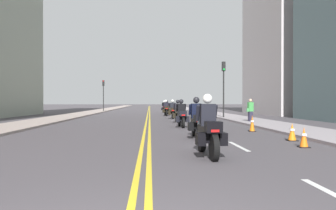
{
  "coord_description": "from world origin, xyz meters",
  "views": [
    {
      "loc": [
        0.14,
        -3.07,
        1.47
      ],
      "look_at": [
        1.74,
        26.9,
        1.17
      ],
      "focal_mm": 36.5,
      "sensor_mm": 36.0,
      "label": 1
    }
  ],
  "objects_px": {
    "motorcycle_2": "(181,116)",
    "traffic_cone_1": "(252,123)",
    "traffic_cone_2": "(304,137)",
    "pedestrian_0": "(250,111)",
    "motorcycle_7": "(164,108)",
    "motorcycle_0": "(208,132)",
    "motorcycle_1": "(197,121)",
    "motorcycle_3": "(178,113)",
    "motorcycle_4": "(173,111)",
    "traffic_light_near": "(224,80)",
    "traffic_cone_0": "(292,132)",
    "traffic_light_far": "(103,90)",
    "motorcycle_6": "(167,109)",
    "motorcycle_5": "(166,109)"
  },
  "relations": [
    {
      "from": "motorcycle_7",
      "to": "traffic_light_near",
      "type": "xyz_separation_m",
      "value": [
        4.48,
        -15.82,
        2.71
      ]
    },
    {
      "from": "motorcycle_1",
      "to": "motorcycle_0",
      "type": "bearing_deg",
      "value": -94.4
    },
    {
      "from": "traffic_light_far",
      "to": "motorcycle_6",
      "type": "bearing_deg",
      "value": -47.28
    },
    {
      "from": "motorcycle_5",
      "to": "traffic_cone_2",
      "type": "distance_m",
      "value": 24.7
    },
    {
      "from": "motorcycle_0",
      "to": "traffic_cone_2",
      "type": "distance_m",
      "value": 3.77
    },
    {
      "from": "motorcycle_6",
      "to": "traffic_light_far",
      "type": "height_order",
      "value": "traffic_light_far"
    },
    {
      "from": "motorcycle_2",
      "to": "pedestrian_0",
      "type": "relative_size",
      "value": 1.36
    },
    {
      "from": "motorcycle_3",
      "to": "motorcycle_6",
      "type": "distance_m",
      "value": 15.83
    },
    {
      "from": "motorcycle_2",
      "to": "traffic_cone_1",
      "type": "distance_m",
      "value": 4.41
    },
    {
      "from": "motorcycle_6",
      "to": "pedestrian_0",
      "type": "relative_size",
      "value": 1.37
    },
    {
      "from": "motorcycle_1",
      "to": "motorcycle_2",
      "type": "height_order",
      "value": "motorcycle_1"
    },
    {
      "from": "motorcycle_6",
      "to": "pedestrian_0",
      "type": "height_order",
      "value": "pedestrian_0"
    },
    {
      "from": "traffic_light_far",
      "to": "motorcycle_1",
      "type": "bearing_deg",
      "value": -76.54
    },
    {
      "from": "traffic_cone_1",
      "to": "motorcycle_7",
      "type": "bearing_deg",
      "value": 96.23
    },
    {
      "from": "motorcycle_6",
      "to": "motorcycle_5",
      "type": "bearing_deg",
      "value": -96.33
    },
    {
      "from": "motorcycle_5",
      "to": "motorcycle_7",
      "type": "distance_m",
      "value": 9.83
    },
    {
      "from": "traffic_light_far",
      "to": "motorcycle_2",
      "type": "bearing_deg",
      "value": -74.15
    },
    {
      "from": "traffic_cone_1",
      "to": "traffic_light_far",
      "type": "height_order",
      "value": "traffic_light_far"
    },
    {
      "from": "pedestrian_0",
      "to": "motorcycle_7",
      "type": "bearing_deg",
      "value": -95.1
    },
    {
      "from": "traffic_light_far",
      "to": "traffic_light_near",
      "type": "bearing_deg",
      "value": -57.05
    },
    {
      "from": "motorcycle_0",
      "to": "pedestrian_0",
      "type": "bearing_deg",
      "value": 66.82
    },
    {
      "from": "traffic_cone_0",
      "to": "motorcycle_4",
      "type": "bearing_deg",
      "value": 101.35
    },
    {
      "from": "motorcycle_4",
      "to": "motorcycle_7",
      "type": "height_order",
      "value": "motorcycle_4"
    },
    {
      "from": "traffic_cone_0",
      "to": "traffic_cone_1",
      "type": "bearing_deg",
      "value": 94.66
    },
    {
      "from": "traffic_cone_2",
      "to": "motorcycle_5",
      "type": "bearing_deg",
      "value": 97.61
    },
    {
      "from": "motorcycle_2",
      "to": "traffic_light_far",
      "type": "xyz_separation_m",
      "value": [
        -8.45,
        29.75,
        2.49
      ]
    },
    {
      "from": "motorcycle_3",
      "to": "motorcycle_0",
      "type": "bearing_deg",
      "value": -91.1
    },
    {
      "from": "traffic_cone_0",
      "to": "traffic_light_far",
      "type": "xyz_separation_m",
      "value": [
        -11.96,
        36.71,
        2.81
      ]
    },
    {
      "from": "motorcycle_2",
      "to": "traffic_cone_0",
      "type": "distance_m",
      "value": 7.8
    },
    {
      "from": "motorcycle_4",
      "to": "motorcycle_2",
      "type": "bearing_deg",
      "value": -89.1
    },
    {
      "from": "pedestrian_0",
      "to": "motorcycle_0",
      "type": "bearing_deg",
      "value": 51.23
    },
    {
      "from": "motorcycle_4",
      "to": "traffic_light_near",
      "type": "distance_m",
      "value": 5.17
    },
    {
      "from": "motorcycle_3",
      "to": "motorcycle_1",
      "type": "bearing_deg",
      "value": -90.02
    },
    {
      "from": "motorcycle_4",
      "to": "traffic_light_near",
      "type": "height_order",
      "value": "traffic_light_near"
    },
    {
      "from": "motorcycle_4",
      "to": "traffic_light_far",
      "type": "xyz_separation_m",
      "value": [
        -8.6,
        19.94,
        2.47
      ]
    },
    {
      "from": "motorcycle_1",
      "to": "traffic_cone_2",
      "type": "distance_m",
      "value": 4.26
    },
    {
      "from": "motorcycle_6",
      "to": "traffic_light_far",
      "type": "xyz_separation_m",
      "value": [
        -8.65,
        9.37,
        2.5
      ]
    },
    {
      "from": "motorcycle_1",
      "to": "motorcycle_3",
      "type": "distance_m",
      "value": 10.38
    },
    {
      "from": "motorcycle_4",
      "to": "motorcycle_7",
      "type": "distance_m",
      "value": 15.7
    },
    {
      "from": "traffic_cone_2",
      "to": "traffic_light_far",
      "type": "distance_m",
      "value": 40.34
    },
    {
      "from": "motorcycle_7",
      "to": "traffic_cone_2",
      "type": "height_order",
      "value": "motorcycle_7"
    },
    {
      "from": "motorcycle_6",
      "to": "traffic_cone_0",
      "type": "distance_m",
      "value": 27.54
    },
    {
      "from": "motorcycle_3",
      "to": "pedestrian_0",
      "type": "bearing_deg",
      "value": -10.47
    },
    {
      "from": "motorcycle_4",
      "to": "traffic_light_near",
      "type": "xyz_separation_m",
      "value": [
        4.4,
        -0.12,
        2.7
      ]
    },
    {
      "from": "motorcycle_2",
      "to": "traffic_cone_2",
      "type": "height_order",
      "value": "motorcycle_2"
    },
    {
      "from": "motorcycle_7",
      "to": "traffic_light_near",
      "type": "relative_size",
      "value": 0.43
    },
    {
      "from": "motorcycle_5",
      "to": "motorcycle_6",
      "type": "distance_m",
      "value": 4.7
    },
    {
      "from": "motorcycle_4",
      "to": "motorcycle_5",
      "type": "relative_size",
      "value": 0.97
    },
    {
      "from": "pedestrian_0",
      "to": "motorcycle_5",
      "type": "bearing_deg",
      "value": -84.57
    },
    {
      "from": "motorcycle_2",
      "to": "traffic_cone_2",
      "type": "relative_size",
      "value": 3.44
    }
  ]
}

